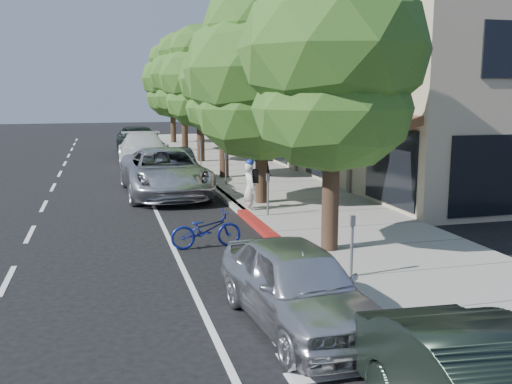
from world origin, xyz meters
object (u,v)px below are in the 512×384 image
object	(u,v)px
street_tree_3	(200,78)
bicycle	(206,230)
dark_suv_far	(139,140)
cyclist	(250,188)
near_car_a	(298,285)
street_tree_2	(223,82)
street_tree_0	(334,54)
street_tree_1	(261,73)
dark_sedan	(172,168)
street_tree_5	(172,80)
silver_suv	(165,172)
street_tree_4	(184,76)
white_pickup	(143,151)
pedestrian	(261,155)

from	to	relation	value
street_tree_3	bicycle	bearing A→B (deg)	-99.24
bicycle	dark_suv_far	distance (m)	22.10
cyclist	near_car_a	distance (m)	8.84
street_tree_3	bicycle	size ratio (longest dim) A/B	4.16
street_tree_2	bicycle	xyz separation A→B (m)	(-2.70, -10.60, -3.78)
cyclist	dark_suv_far	size ratio (longest dim) A/B	0.30
street_tree_0	bicycle	bearing A→B (deg)	152.54
street_tree_3	near_car_a	distance (m)	22.16
street_tree_1	dark_sedan	world-z (taller)	street_tree_1
street_tree_5	silver_suv	bearing A→B (deg)	-97.85
street_tree_0	street_tree_3	xyz separation A→B (m)	(0.00, 18.00, -0.10)
street_tree_2	dark_sedan	size ratio (longest dim) A/B	1.45
street_tree_3	near_car_a	size ratio (longest dim) A/B	1.77
dark_sedan	dark_suv_far	bearing A→B (deg)	88.84
street_tree_4	street_tree_0	bearing A→B (deg)	-90.00
street_tree_0	street_tree_1	xyz separation A→B (m)	(-0.00, 6.00, -0.22)
street_tree_4	near_car_a	bearing A→B (deg)	-94.33
street_tree_1	white_pickup	size ratio (longest dim) A/B	1.23
street_tree_2	dark_sedan	world-z (taller)	street_tree_2
street_tree_5	dark_suv_far	world-z (taller)	street_tree_5
street_tree_2	near_car_a	xyz separation A→B (m)	(-2.10, -15.72, -3.54)
bicycle	pedestrian	bearing A→B (deg)	-25.34
street_tree_5	dark_suv_far	bearing A→B (deg)	-114.28
cyclist	pedestrian	bearing A→B (deg)	-24.23
street_tree_2	dark_sedan	distance (m)	4.32
street_tree_2	pedestrian	distance (m)	3.58
street_tree_2	silver_suv	bearing A→B (deg)	-134.50
street_tree_3	bicycle	distance (m)	17.30
street_tree_4	dark_suv_far	xyz separation A→B (m)	(-2.93, -0.50, -3.85)
street_tree_3	near_car_a	bearing A→B (deg)	-95.52
street_tree_4	pedestrian	distance (m)	12.75
silver_suv	near_car_a	xyz separation A→B (m)	(0.79, -12.78, -0.17)
silver_suv	pedestrian	size ratio (longest dim) A/B	3.44
dark_sedan	silver_suv	bearing A→B (deg)	-108.36
street_tree_2	near_car_a	distance (m)	16.25
street_tree_3	street_tree_5	distance (m)	12.00
street_tree_0	street_tree_3	distance (m)	18.00
street_tree_2	street_tree_3	world-z (taller)	street_tree_3
street_tree_0	near_car_a	world-z (taller)	street_tree_0
cyclist	near_car_a	bearing A→B (deg)	164.79
street_tree_4	dark_sedan	size ratio (longest dim) A/B	1.62
near_car_a	bicycle	bearing A→B (deg)	91.67
street_tree_0	cyclist	xyz separation A→B (m)	(-0.65, 5.00, -3.83)
street_tree_4	bicycle	xyz separation A→B (m)	(-2.70, -22.60, -4.30)
street_tree_5	cyclist	world-z (taller)	street_tree_5
street_tree_5	pedestrian	bearing A→B (deg)	-84.77
dark_sedan	pedestrian	xyz separation A→B (m)	(4.04, 0.92, 0.29)
street_tree_2	white_pickup	world-z (taller)	street_tree_2
dark_sedan	white_pickup	world-z (taller)	white_pickup
street_tree_3	cyclist	bearing A→B (deg)	-92.86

